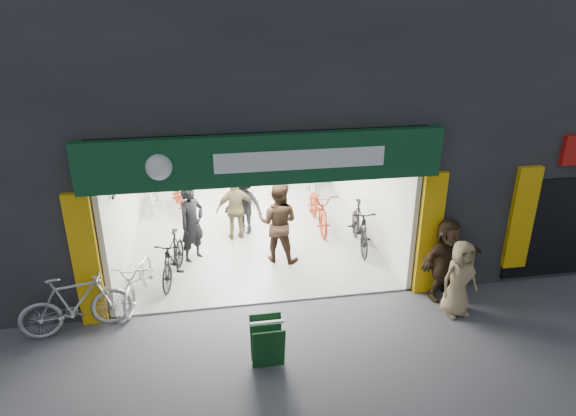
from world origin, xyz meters
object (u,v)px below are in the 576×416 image
object	(u,v)px
pedestrian_near	(460,279)
parked_bike	(76,304)
bike_right_front	(360,227)
sandwich_board	(267,342)
bike_left_front	(138,278)

from	to	relation	value
pedestrian_near	parked_bike	bearing A→B (deg)	165.38
bike_right_front	sandwich_board	bearing A→B (deg)	-119.22
parked_bike	pedestrian_near	world-z (taller)	pedestrian_near
pedestrian_near	sandwich_board	xyz separation A→B (m)	(-3.75, -0.85, -0.31)
bike_right_front	pedestrian_near	distance (m)	3.13
parked_bike	bike_right_front	bearing A→B (deg)	-81.36
bike_left_front	bike_right_front	size ratio (longest dim) A/B	0.99
parked_bike	sandwich_board	bearing A→B (deg)	-126.88
bike_left_front	pedestrian_near	world-z (taller)	pedestrian_near
bike_right_front	sandwich_board	distance (m)	4.68
bike_left_front	sandwich_board	world-z (taller)	bike_left_front
bike_left_front	parked_bike	world-z (taller)	parked_bike
bike_left_front	parked_bike	size ratio (longest dim) A/B	0.95
pedestrian_near	bike_right_front	bearing A→B (deg)	99.65
bike_right_front	pedestrian_near	world-z (taller)	pedestrian_near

